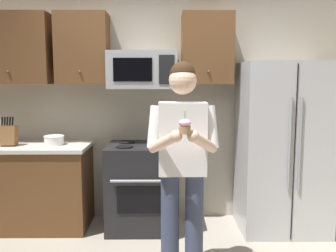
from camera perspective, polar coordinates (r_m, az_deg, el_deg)
wall_back at (r=4.32m, az=-1.69°, el=2.95°), size 4.40×0.10×2.60m
oven_range at (r=4.09m, az=-3.90°, el=-9.26°), size 0.76×0.70×0.93m
microwave at (r=4.05m, az=-3.95°, el=8.60°), size 0.74×0.41×0.40m
refrigerator at (r=4.14m, az=17.25°, el=-3.14°), size 0.90×0.75×1.80m
cabinet_row_upper at (r=4.18m, az=-11.98°, el=11.57°), size 2.78×0.36×0.76m
counter_left at (r=4.38m, az=-21.30°, el=-8.62°), size 1.44×0.66×0.92m
knife_block at (r=4.27m, az=-23.34°, el=-1.26°), size 0.16×0.15×0.32m
bowl_large_white at (r=4.17m, az=-17.16°, el=-2.06°), size 0.21×0.21×0.10m
person at (r=2.98m, az=2.24°, el=-4.89°), size 0.60×0.48×1.76m
cupcake at (r=2.61m, az=2.62°, el=-0.02°), size 0.09×0.09×0.17m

